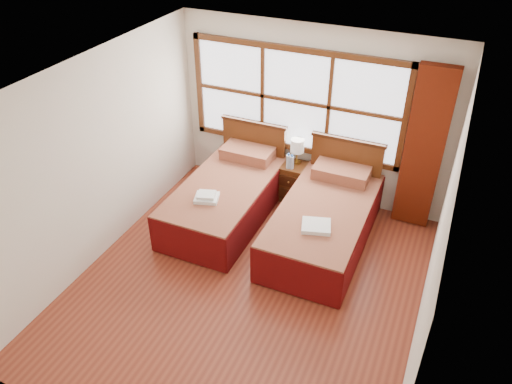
% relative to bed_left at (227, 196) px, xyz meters
% --- Properties ---
extents(floor, '(4.50, 4.50, 0.00)m').
position_rel_bed_left_xyz_m(floor, '(0.86, -1.20, -0.33)').
color(floor, brown).
rests_on(floor, ground).
extents(ceiling, '(4.50, 4.50, 0.00)m').
position_rel_bed_left_xyz_m(ceiling, '(0.86, -1.20, 2.27)').
color(ceiling, white).
rests_on(ceiling, wall_back).
extents(wall_back, '(4.00, 0.00, 4.00)m').
position_rel_bed_left_xyz_m(wall_back, '(0.86, 1.05, 0.97)').
color(wall_back, silver).
rests_on(wall_back, floor).
extents(wall_left, '(0.00, 4.50, 4.50)m').
position_rel_bed_left_xyz_m(wall_left, '(-1.14, -1.20, 0.97)').
color(wall_left, silver).
rests_on(wall_left, floor).
extents(wall_right, '(0.00, 4.50, 4.50)m').
position_rel_bed_left_xyz_m(wall_right, '(2.86, -1.20, 0.97)').
color(wall_right, silver).
rests_on(wall_right, floor).
extents(window, '(3.16, 0.06, 1.56)m').
position_rel_bed_left_xyz_m(window, '(0.61, 1.02, 1.17)').
color(window, white).
rests_on(window, wall_back).
extents(curtain, '(0.50, 0.16, 2.30)m').
position_rel_bed_left_xyz_m(curtain, '(2.46, 0.91, 0.84)').
color(curtain, '#5F1A09').
rests_on(curtain, wall_back).
extents(bed_left, '(1.12, 2.17, 1.09)m').
position_rel_bed_left_xyz_m(bed_left, '(0.00, 0.00, 0.00)').
color(bed_left, '#391A0B').
rests_on(bed_left, floor).
extents(bed_right, '(1.14, 2.21, 1.11)m').
position_rel_bed_left_xyz_m(bed_right, '(1.45, -0.00, 0.00)').
color(bed_right, '#391A0B').
rests_on(bed_right, floor).
extents(nightstand, '(0.44, 0.43, 0.58)m').
position_rel_bed_left_xyz_m(nightstand, '(0.71, 0.80, -0.04)').
color(nightstand, '#552B12').
rests_on(nightstand, floor).
extents(towels_left, '(0.37, 0.35, 0.09)m').
position_rel_bed_left_xyz_m(towels_left, '(-0.04, -0.51, 0.29)').
color(towels_left, white).
rests_on(towels_left, bed_left).
extents(towels_right, '(0.42, 0.39, 0.05)m').
position_rel_bed_left_xyz_m(towels_right, '(1.48, -0.52, 0.29)').
color(towels_right, white).
rests_on(towels_right, bed_right).
extents(lamp, '(0.20, 0.20, 0.39)m').
position_rel_bed_left_xyz_m(lamp, '(0.72, 0.88, 0.52)').
color(lamp, '#B58E3A').
rests_on(lamp, nightstand).
extents(bottle_near, '(0.06, 0.06, 0.24)m').
position_rel_bed_left_xyz_m(bottle_near, '(0.66, 0.69, 0.36)').
color(bottle_near, '#A6BED5').
rests_on(bottle_near, nightstand).
extents(bottle_far, '(0.06, 0.06, 0.23)m').
position_rel_bed_left_xyz_m(bottle_far, '(0.72, 0.69, 0.35)').
color(bottle_far, '#A6BED5').
rests_on(bottle_far, nightstand).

